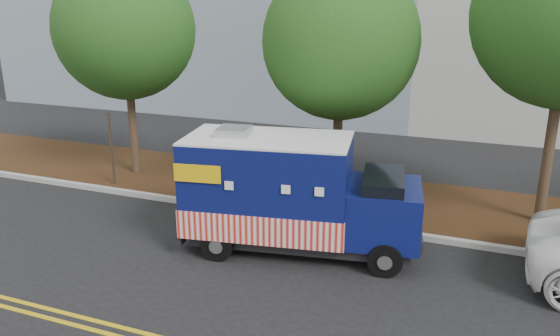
% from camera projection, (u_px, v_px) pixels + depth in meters
% --- Properties ---
extents(ground, '(120.00, 120.00, 0.00)m').
position_uv_depth(ground, '(252.00, 237.00, 13.64)').
color(ground, black).
rests_on(ground, ground).
extents(curb, '(120.00, 0.18, 0.15)m').
position_uv_depth(curb, '(273.00, 214.00, 14.86)').
color(curb, '#9E9E99').
rests_on(curb, ground).
extents(mulch_strip, '(120.00, 4.00, 0.15)m').
position_uv_depth(mulch_strip, '(298.00, 190.00, 16.72)').
color(mulch_strip, '#331F0E').
rests_on(mulch_strip, ground).
extents(centerline_near, '(120.00, 0.10, 0.01)m').
position_uv_depth(centerline_near, '(149.00, 334.00, 9.68)').
color(centerline_near, gold).
rests_on(centerline_near, ground).
extents(tree_a, '(4.34, 4.34, 6.95)m').
position_uv_depth(tree_a, '(125.00, 30.00, 16.89)').
color(tree_a, '#38281C').
rests_on(tree_a, ground).
extents(tree_b, '(4.22, 4.22, 6.73)m').
position_uv_depth(tree_b, '(341.00, 41.00, 14.51)').
color(tree_b, '#38281C').
rests_on(tree_b, ground).
extents(sign_post, '(0.06, 0.06, 2.40)m').
position_uv_depth(sign_post, '(112.00, 151.00, 16.79)').
color(sign_post, '#473828').
rests_on(sign_post, ground).
extents(food_truck, '(5.75, 2.91, 2.90)m').
position_uv_depth(food_truck, '(289.00, 197.00, 12.64)').
color(food_truck, black).
rests_on(food_truck, ground).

